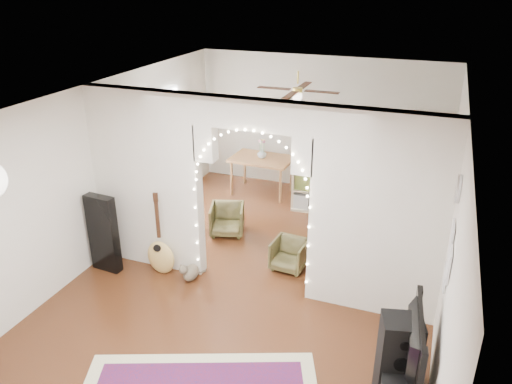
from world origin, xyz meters
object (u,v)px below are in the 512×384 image
(media_console, at_px, (400,383))
(dining_chair_right, at_px, (289,255))
(dining_chair_left, at_px, (227,219))
(dining_table, at_px, (262,161))
(bookcase, at_px, (333,175))
(floor_speaker, at_px, (398,361))
(acoustic_guitar, at_px, (160,245))

(media_console, bearing_deg, dining_chair_right, 125.27)
(media_console, distance_m, dining_chair_right, 2.77)
(media_console, relative_size, dining_chair_left, 1.75)
(media_console, xyz_separation_m, dining_table, (-3.19, 4.61, 0.43))
(bookcase, distance_m, dining_chair_right, 2.21)
(dining_table, xyz_separation_m, dining_chair_left, (0.04, -1.83, -0.42))
(bookcase, bearing_deg, floor_speaker, -72.75)
(floor_speaker, height_order, bookcase, bookcase)
(acoustic_guitar, bearing_deg, dining_chair_right, 10.03)
(floor_speaker, xyz_separation_m, dining_table, (-3.14, 4.59, 0.17))
(media_console, distance_m, dining_chair_left, 4.20)
(floor_speaker, distance_m, bookcase, 4.51)
(acoustic_guitar, distance_m, dining_table, 3.35)
(media_console, height_order, bookcase, bookcase)
(acoustic_guitar, height_order, dining_table, acoustic_guitar)
(bookcase, bearing_deg, media_console, -72.23)
(dining_table, height_order, dining_chair_left, dining_table)
(dining_chair_left, distance_m, dining_chair_right, 1.49)
(floor_speaker, bearing_deg, acoustic_guitar, 146.00)
(bookcase, xyz_separation_m, dining_chair_right, (-0.17, -2.14, -0.52))
(dining_chair_left, bearing_deg, media_console, -59.34)
(dining_chair_right, bearing_deg, media_console, -44.29)
(bookcase, distance_m, dining_chair_left, 2.14)
(floor_speaker, xyz_separation_m, dining_chair_left, (-3.11, 2.75, -0.25))
(floor_speaker, distance_m, dining_table, 5.56)
(media_console, bearing_deg, floor_speaker, 153.44)
(bookcase, bearing_deg, dining_chair_left, -139.50)
(bookcase, height_order, dining_chair_right, bookcase)
(media_console, distance_m, dining_table, 5.62)
(media_console, xyz_separation_m, dining_chair_left, (-3.16, 2.77, 0.01))
(acoustic_guitar, relative_size, dining_chair_left, 1.94)
(floor_speaker, distance_m, dining_chair_left, 4.16)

